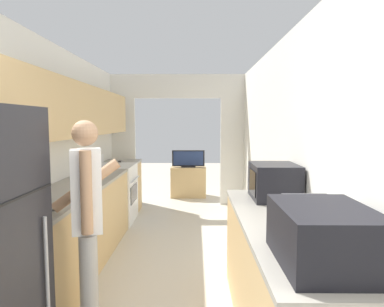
{
  "coord_description": "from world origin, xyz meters",
  "views": [
    {
      "loc": [
        0.35,
        -1.17,
        1.61
      ],
      "look_at": [
        0.3,
        3.23,
        1.2
      ],
      "focal_mm": 32.0,
      "sensor_mm": 36.0,
      "label": 1
    }
  ],
  "objects_px": {
    "tv_cabinet": "(188,182)",
    "knife": "(120,161)",
    "suitcase": "(323,235)",
    "person": "(87,224)",
    "range_oven": "(114,193)",
    "television": "(188,159)",
    "microwave": "(274,181)"
  },
  "relations": [
    {
      "from": "tv_cabinet",
      "to": "television",
      "type": "relative_size",
      "value": 1.08
    },
    {
      "from": "tv_cabinet",
      "to": "television",
      "type": "bearing_deg",
      "value": -90.0
    },
    {
      "from": "television",
      "to": "knife",
      "type": "distance_m",
      "value": 1.74
    },
    {
      "from": "tv_cabinet",
      "to": "television",
      "type": "height_order",
      "value": "television"
    },
    {
      "from": "person",
      "to": "range_oven",
      "type": "bearing_deg",
      "value": -7.44
    },
    {
      "from": "range_oven",
      "to": "suitcase",
      "type": "distance_m",
      "value": 4.28
    },
    {
      "from": "microwave",
      "to": "knife",
      "type": "distance_m",
      "value": 3.5
    },
    {
      "from": "tv_cabinet",
      "to": "range_oven",
      "type": "bearing_deg",
      "value": -122.1
    },
    {
      "from": "suitcase",
      "to": "knife",
      "type": "height_order",
      "value": "suitcase"
    },
    {
      "from": "range_oven",
      "to": "suitcase",
      "type": "height_order",
      "value": "suitcase"
    },
    {
      "from": "tv_cabinet",
      "to": "knife",
      "type": "height_order",
      "value": "knife"
    },
    {
      "from": "microwave",
      "to": "television",
      "type": "bearing_deg",
      "value": 101.75
    },
    {
      "from": "suitcase",
      "to": "tv_cabinet",
      "type": "bearing_deg",
      "value": 97.95
    },
    {
      "from": "suitcase",
      "to": "tv_cabinet",
      "type": "relative_size",
      "value": 0.83
    },
    {
      "from": "microwave",
      "to": "tv_cabinet",
      "type": "xyz_separation_m",
      "value": [
        -0.86,
        4.19,
        -0.75
      ]
    },
    {
      "from": "microwave",
      "to": "tv_cabinet",
      "type": "relative_size",
      "value": 0.67
    },
    {
      "from": "suitcase",
      "to": "tv_cabinet",
      "type": "xyz_separation_m",
      "value": [
        -0.78,
        5.61,
        -0.73
      ]
    },
    {
      "from": "tv_cabinet",
      "to": "knife",
      "type": "relative_size",
      "value": 2.24
    },
    {
      "from": "range_oven",
      "to": "knife",
      "type": "xyz_separation_m",
      "value": [
        -0.01,
        0.5,
        0.46
      ]
    },
    {
      "from": "range_oven",
      "to": "microwave",
      "type": "xyz_separation_m",
      "value": [
        2.02,
        -2.35,
        0.61
      ]
    },
    {
      "from": "knife",
      "to": "person",
      "type": "bearing_deg",
      "value": -110.86
    },
    {
      "from": "tv_cabinet",
      "to": "television",
      "type": "xyz_separation_m",
      "value": [
        -0.0,
        -0.04,
        0.5
      ]
    },
    {
      "from": "knife",
      "to": "microwave",
      "type": "bearing_deg",
      "value": -84.11
    },
    {
      "from": "microwave",
      "to": "tv_cabinet",
      "type": "distance_m",
      "value": 4.35
    },
    {
      "from": "suitcase",
      "to": "television",
      "type": "distance_m",
      "value": 5.63
    },
    {
      "from": "range_oven",
      "to": "microwave",
      "type": "relative_size",
      "value": 2.12
    },
    {
      "from": "person",
      "to": "suitcase",
      "type": "xyz_separation_m",
      "value": [
        1.42,
        -0.79,
        0.19
      ]
    },
    {
      "from": "television",
      "to": "suitcase",
      "type": "bearing_deg",
      "value": -81.99
    },
    {
      "from": "suitcase",
      "to": "tv_cabinet",
      "type": "height_order",
      "value": "suitcase"
    },
    {
      "from": "person",
      "to": "suitcase",
      "type": "bearing_deg",
      "value": -136.4
    },
    {
      "from": "person",
      "to": "suitcase",
      "type": "relative_size",
      "value": 2.62
    },
    {
      "from": "range_oven",
      "to": "tv_cabinet",
      "type": "height_order",
      "value": "range_oven"
    }
  ]
}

